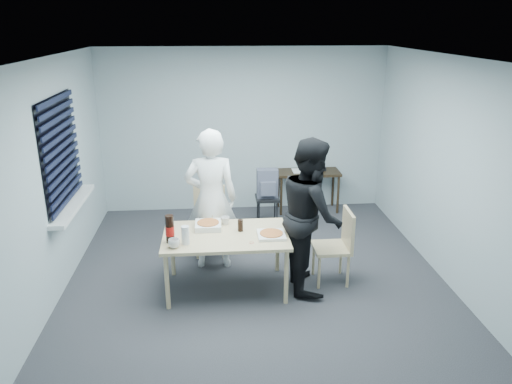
{
  "coord_description": "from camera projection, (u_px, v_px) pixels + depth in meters",
  "views": [
    {
      "loc": [
        -0.45,
        -5.32,
        2.96
      ],
      "look_at": [
        -0.0,
        0.1,
        1.09
      ],
      "focal_mm": 35.0,
      "sensor_mm": 36.0,
      "label": 1
    }
  ],
  "objects": [
    {
      "name": "pizza_box_a",
      "position": [
        208.0,
        225.0,
        5.78
      ],
      "size": [
        0.3,
        0.3,
        0.07
      ],
      "rotation": [
        0.0,
        0.0,
        0.11
      ],
      "color": "white",
      "rests_on": "dining_table"
    },
    {
      "name": "rubber_band",
      "position": [
        251.0,
        243.0,
        5.4
      ],
      "size": [
        0.06,
        0.06,
        0.0
      ],
      "primitive_type": "torus",
      "rotation": [
        0.0,
        0.0,
        -0.23
      ],
      "color": "red",
      "rests_on": "dining_table"
    },
    {
      "name": "plastic_cups",
      "position": [
        185.0,
        235.0,
        5.34
      ],
      "size": [
        0.11,
        0.11,
        0.2
      ],
      "primitive_type": "cylinder",
      "rotation": [
        0.0,
        0.0,
        -0.35
      ],
      "color": "silver",
      "rests_on": "dining_table"
    },
    {
      "name": "mug_b",
      "position": [
        225.0,
        221.0,
        5.88
      ],
      "size": [
        0.1,
        0.1,
        0.09
      ],
      "primitive_type": "imported",
      "color": "silver",
      "rests_on": "dining_table"
    },
    {
      "name": "stool",
      "position": [
        267.0,
        204.0,
        7.45
      ],
      "size": [
        0.34,
        0.34,
        0.48
      ],
      "color": "black",
      "rests_on": "ground"
    },
    {
      "name": "person_black",
      "position": [
        311.0,
        215.0,
        5.64
      ],
      "size": [
        0.47,
        0.86,
        1.77
      ],
      "primitive_type": "imported",
      "rotation": [
        0.0,
        0.0,
        1.57
      ],
      "color": "black",
      "rests_on": "ground"
    },
    {
      "name": "backpack",
      "position": [
        267.0,
        184.0,
        7.34
      ],
      "size": [
        0.31,
        0.23,
        0.43
      ],
      "rotation": [
        0.0,
        0.0,
        0.3
      ],
      "color": "#565965",
      "rests_on": "stool"
    },
    {
      "name": "cola_glass",
      "position": [
        240.0,
        225.0,
        5.68
      ],
      "size": [
        0.07,
        0.07,
        0.14
      ],
      "primitive_type": "cylinder",
      "rotation": [
        0.0,
        0.0,
        -0.19
      ],
      "color": "black",
      "rests_on": "dining_table"
    },
    {
      "name": "soda_bottle",
      "position": [
        170.0,
        229.0,
        5.37
      ],
      "size": [
        0.1,
        0.1,
        0.31
      ],
      "rotation": [
        0.0,
        0.0,
        0.28
      ],
      "color": "black",
      "rests_on": "dining_table"
    },
    {
      "name": "black_box",
      "position": [
        322.0,
        169.0,
        8.05
      ],
      "size": [
        0.15,
        0.12,
        0.05
      ],
      "primitive_type": "cube",
      "rotation": [
        0.0,
        0.0,
        0.32
      ],
      "color": "black",
      "rests_on": "side_table"
    },
    {
      "name": "mug_a",
      "position": [
        174.0,
        243.0,
        5.27
      ],
      "size": [
        0.17,
        0.17,
        0.1
      ],
      "primitive_type": "imported",
      "rotation": [
        0.0,
        0.0,
        0.52
      ],
      "color": "silver",
      "rests_on": "dining_table"
    },
    {
      "name": "side_table",
      "position": [
        308.0,
        176.0,
        8.05
      ],
      "size": [
        1.0,
        0.45,
        0.67
      ],
      "color": "#2F1F12",
      "rests_on": "ground"
    },
    {
      "name": "person_white",
      "position": [
        211.0,
        199.0,
        6.12
      ],
      "size": [
        0.65,
        0.42,
        1.77
      ],
      "primitive_type": "imported",
      "rotation": [
        0.0,
        0.0,
        3.14
      ],
      "color": "white",
      "rests_on": "ground"
    },
    {
      "name": "chair_right",
      "position": [
        339.0,
        241.0,
        5.84
      ],
      "size": [
        0.42,
        0.42,
        0.89
      ],
      "color": "tan",
      "rests_on": "ground"
    },
    {
      "name": "dining_table",
      "position": [
        226.0,
        239.0,
        5.63
      ],
      "size": [
        1.4,
        0.89,
        0.68
      ],
      "color": "tan",
      "rests_on": "ground"
    },
    {
      "name": "papers",
      "position": [
        299.0,
        171.0,
        8.04
      ],
      "size": [
        0.23,
        0.3,
        0.0
      ],
      "primitive_type": "cube",
      "rotation": [
        0.0,
        0.0,
        0.09
      ],
      "color": "white",
      "rests_on": "side_table"
    },
    {
      "name": "room",
      "position": [
        64.0,
        160.0,
        5.75
      ],
      "size": [
        5.0,
        5.0,
        5.0
      ],
      "color": "#2A292E",
      "rests_on": "ground"
    },
    {
      "name": "pizza_box_b",
      "position": [
        271.0,
        234.0,
        5.56
      ],
      "size": [
        0.3,
        0.3,
        0.04
      ],
      "rotation": [
        0.0,
        0.0,
        -0.39
      ],
      "color": "white",
      "rests_on": "dining_table"
    },
    {
      "name": "chair_far",
      "position": [
        210.0,
        215.0,
        6.64
      ],
      "size": [
        0.42,
        0.42,
        0.89
      ],
      "color": "tan",
      "rests_on": "ground"
    }
  ]
}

